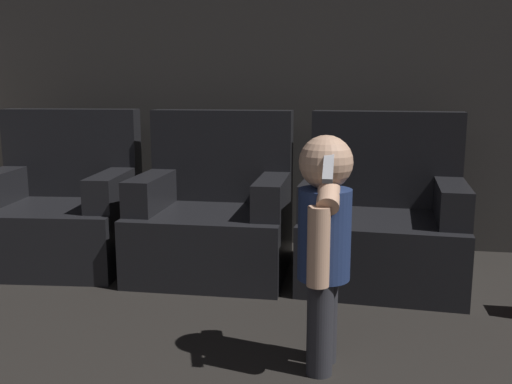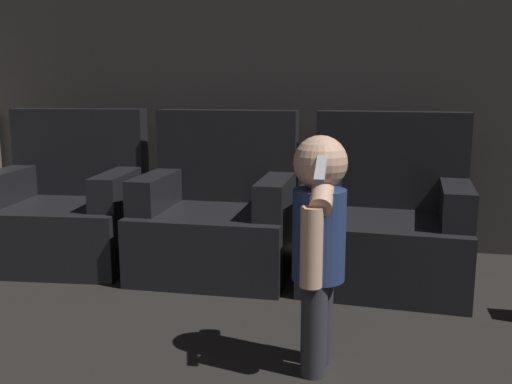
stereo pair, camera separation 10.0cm
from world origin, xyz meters
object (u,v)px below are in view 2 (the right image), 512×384
(armchair_left, at_px, (68,210))
(person_toddler, at_px, (319,235))
(armchair_middle, at_px, (218,217))
(armchair_right, at_px, (387,225))

(armchair_left, xyz_separation_m, person_toddler, (1.70, -1.14, 0.22))
(armchair_middle, bearing_deg, person_toddler, -58.42)
(armchair_middle, distance_m, person_toddler, 1.36)
(person_toddler, bearing_deg, armchair_right, 172.61)
(armchair_right, bearing_deg, person_toddler, -100.06)
(armchair_middle, bearing_deg, armchair_left, 179.68)
(armchair_middle, relative_size, person_toddler, 1.03)
(armchair_left, height_order, person_toddler, armchair_left)
(armchair_middle, distance_m, armchair_right, 0.99)
(armchair_left, xyz_separation_m, armchair_right, (1.98, 0.00, 0.00))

